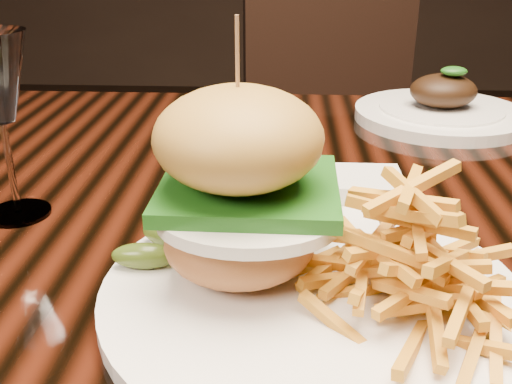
{
  "coord_description": "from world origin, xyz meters",
  "views": [
    {
      "loc": [
        -0.03,
        -0.62,
        1.03
      ],
      "look_at": [
        -0.06,
        -0.13,
        0.81
      ],
      "focal_mm": 42.0,
      "sensor_mm": 36.0,
      "label": 1
    }
  ],
  "objects_px": {
    "dining_table": "(310,254)",
    "far_dish": "(441,110)",
    "chair_far": "(337,131)",
    "burger_plate": "(312,233)"
  },
  "relations": [
    {
      "from": "dining_table",
      "to": "far_dish",
      "type": "distance_m",
      "value": 0.38
    },
    {
      "from": "far_dish",
      "to": "chair_far",
      "type": "height_order",
      "value": "chair_far"
    },
    {
      "from": "far_dish",
      "to": "chair_far",
      "type": "distance_m",
      "value": 0.64
    },
    {
      "from": "dining_table",
      "to": "chair_far",
      "type": "height_order",
      "value": "chair_far"
    },
    {
      "from": "burger_plate",
      "to": "far_dish",
      "type": "height_order",
      "value": "burger_plate"
    },
    {
      "from": "burger_plate",
      "to": "chair_far",
      "type": "distance_m",
      "value": 1.14
    },
    {
      "from": "burger_plate",
      "to": "chair_far",
      "type": "relative_size",
      "value": 0.36
    },
    {
      "from": "dining_table",
      "to": "chair_far",
      "type": "bearing_deg",
      "value": 83.4
    },
    {
      "from": "burger_plate",
      "to": "dining_table",
      "type": "bearing_deg",
      "value": 99.95
    },
    {
      "from": "dining_table",
      "to": "chair_far",
      "type": "distance_m",
      "value": 0.91
    }
  ]
}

